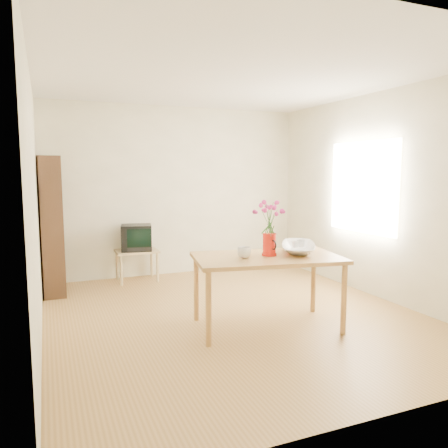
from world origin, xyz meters
name	(u,v)px	position (x,y,z in m)	size (l,w,h in m)	color
room	(237,200)	(0.03, 0.00, 1.30)	(4.50, 4.50, 4.50)	olive
table	(267,263)	(0.16, -0.47, 0.67)	(1.60, 1.08, 0.75)	#9E6E36
tv_stand	(137,255)	(-0.70, 1.97, 0.39)	(0.60, 0.45, 0.46)	tan
bookshelf	(52,230)	(-1.85, 1.75, 0.84)	(0.28, 0.70, 1.80)	black
pitcher	(269,245)	(0.19, -0.45, 0.86)	(0.15, 0.23, 0.23)	red
flowers	(270,216)	(0.19, -0.45, 1.16)	(0.26, 0.26, 0.37)	#F339A2
mug	(244,253)	(-0.10, -0.47, 0.80)	(0.14, 0.14, 0.11)	white
bowl	(299,229)	(0.58, -0.38, 1.00)	(0.53, 0.53, 0.50)	white
teacup_a	(295,234)	(0.54, -0.38, 0.95)	(0.06, 0.06, 0.06)	white
teacup_b	(301,233)	(0.63, -0.36, 0.95)	(0.07, 0.07, 0.07)	white
television	(136,237)	(-0.70, 1.98, 0.65)	(0.50, 0.47, 0.37)	black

